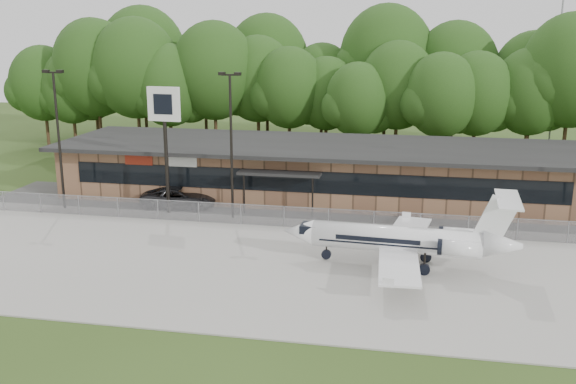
% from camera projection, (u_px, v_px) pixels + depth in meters
% --- Properties ---
extents(ground, '(160.00, 160.00, 0.00)m').
position_uv_depth(ground, '(240.00, 327.00, 28.85)').
color(ground, '#2F4318').
rests_on(ground, ground).
extents(apron, '(64.00, 18.00, 0.08)m').
position_uv_depth(apron, '(277.00, 264.00, 36.45)').
color(apron, '#9E9B93').
rests_on(apron, ground).
extents(parking_lot, '(50.00, 9.00, 0.06)m').
position_uv_depth(parking_lot, '(309.00, 210.00, 47.39)').
color(parking_lot, '#383835').
rests_on(parking_lot, ground).
extents(terminal, '(41.00, 11.65, 4.30)m').
position_uv_depth(terminal, '(318.00, 169.00, 51.08)').
color(terminal, '#8F6547').
rests_on(terminal, ground).
extents(fence, '(46.00, 0.04, 1.52)m').
position_uv_depth(fence, '(299.00, 218.00, 42.92)').
color(fence, gray).
rests_on(fence, ground).
extents(treeline, '(72.00, 12.00, 15.00)m').
position_uv_depth(treeline, '(344.00, 84.00, 66.94)').
color(treeline, '#1D3D13').
rests_on(treeline, ground).
extents(radio_mast, '(0.20, 0.20, 25.00)m').
position_uv_depth(radio_mast, '(560.00, 34.00, 67.35)').
color(radio_mast, gray).
rests_on(radio_mast, ground).
extents(light_pole_left, '(1.55, 0.30, 10.23)m').
position_uv_depth(light_pole_left, '(58.00, 129.00, 46.39)').
color(light_pole_left, black).
rests_on(light_pole_left, ground).
extents(light_pole_mid, '(1.55, 0.30, 10.23)m').
position_uv_depth(light_pole_mid, '(231.00, 135.00, 43.99)').
color(light_pole_mid, black).
rests_on(light_pole_mid, ground).
extents(business_jet, '(13.31, 11.85, 4.48)m').
position_uv_depth(business_jet, '(404.00, 241.00, 35.65)').
color(business_jet, white).
rests_on(business_jet, ground).
extents(suv, '(5.79, 3.14, 1.54)m').
position_uv_depth(suv, '(179.00, 198.00, 47.95)').
color(suv, '#2B2B2D').
rests_on(suv, ground).
extents(pole_sign, '(2.41, 0.48, 9.15)m').
position_uv_depth(pole_sign, '(164.00, 118.00, 44.92)').
color(pole_sign, black).
rests_on(pole_sign, ground).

